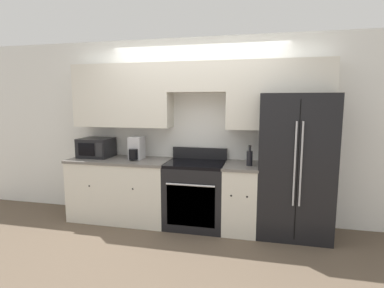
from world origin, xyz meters
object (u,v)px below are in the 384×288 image
oven_range (196,194)px  microwave (96,148)px  bottle (250,158)px  refrigerator (294,165)px

oven_range → microwave: microwave is taller
oven_range → bottle: (0.72, -0.06, 0.55)m
refrigerator → microwave: size_ratio=3.96×
microwave → bottle: (2.25, -0.13, -0.04)m
refrigerator → bottle: (-0.56, -0.09, 0.09)m
oven_range → refrigerator: (1.28, 0.04, 0.45)m
microwave → bottle: 2.25m
microwave → bottle: microwave is taller
refrigerator → microwave: bearing=179.2°
microwave → bottle: size_ratio=1.72×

